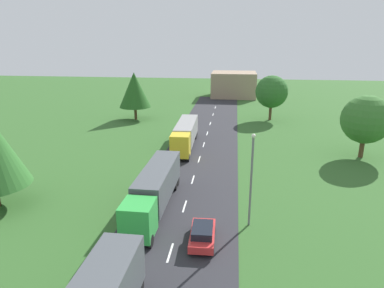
# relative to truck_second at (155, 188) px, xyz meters

# --- Properties ---
(road) EXTENTS (10.00, 140.00, 0.06)m
(road) POSITION_rel_truck_second_xyz_m (2.62, -5.33, -2.08)
(road) COLOR #2B2B30
(road) RESTS_ON ground
(lane_marking_centre) EXTENTS (0.16, 120.30, 0.01)m
(lane_marking_centre) POSITION_rel_truck_second_xyz_m (2.62, -9.98, -2.05)
(lane_marking_centre) COLOR white
(lane_marking_centre) RESTS_ON road
(truck_second) EXTENTS (2.62, 13.09, 3.57)m
(truck_second) POSITION_rel_truck_second_xyz_m (0.00, 0.00, 0.00)
(truck_second) COLOR green
(truck_second) RESTS_ON road
(truck_third) EXTENTS (2.78, 13.22, 3.43)m
(truck_third) POSITION_rel_truck_second_xyz_m (0.07, 19.07, -0.04)
(truck_third) COLOR yellow
(truck_third) RESTS_ON road
(car_third) EXTENTS (1.97, 4.26, 1.49)m
(car_third) POSITION_rel_truck_second_xyz_m (4.85, -5.05, -1.27)
(car_third) COLOR red
(car_third) RESTS_ON road
(lamppost_second) EXTENTS (0.36, 0.36, 8.02)m
(lamppost_second) POSITION_rel_truck_second_xyz_m (8.50, -1.78, 2.37)
(lamppost_second) COLOR slate
(lamppost_second) RESTS_ON ground
(tree_oak) EXTENTS (6.03, 6.03, 9.10)m
(tree_oak) POSITION_rel_truck_second_xyz_m (-12.16, 35.91, 3.66)
(tree_oak) COLOR #513823
(tree_oak) RESTS_ON ground
(tree_birch) EXTENTS (6.27, 6.27, 8.27)m
(tree_birch) POSITION_rel_truck_second_xyz_m (23.91, 17.76, 3.01)
(tree_birch) COLOR #513823
(tree_birch) RESTS_ON ground
(tree_maple) EXTENTS (6.15, 6.15, 8.55)m
(tree_maple) POSITION_rel_truck_second_xyz_m (13.91, 38.77, 3.35)
(tree_maple) COLOR #513823
(tree_maple) RESTS_ON ground
(distant_building) EXTENTS (11.71, 10.76, 6.57)m
(distant_building) POSITION_rel_truck_second_xyz_m (6.55, 65.99, 1.17)
(distant_building) COLOR #9E846B
(distant_building) RESTS_ON ground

